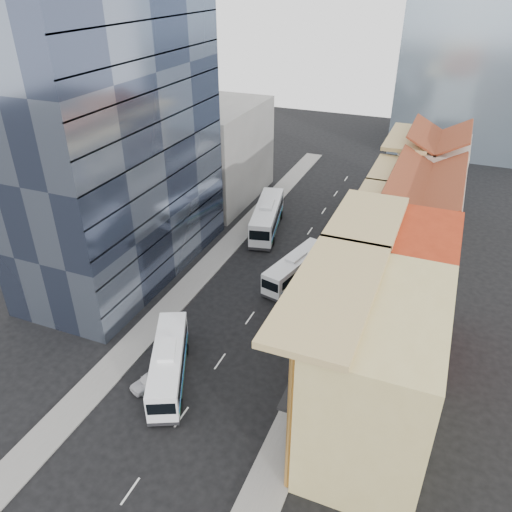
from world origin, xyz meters
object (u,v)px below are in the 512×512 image
at_px(bus_left_near, 169,363).
at_px(sedan_left, 150,380).
at_px(shophouse_tan, 377,375).
at_px(office_tower, 114,144).
at_px(bus_right, 295,268).
at_px(bus_left_far, 267,217).

relative_size(bus_left_near, sedan_left, 3.00).
relative_size(shophouse_tan, office_tower, 0.47).
bearing_deg(bus_left_near, office_tower, 108.42).
relative_size(shophouse_tan, sedan_left, 3.86).
bearing_deg(bus_right, sedan_left, -93.26).
xyz_separation_m(office_tower, bus_right, (19.00, 4.52, -13.34)).
distance_m(bus_left_far, bus_right, 12.92).
distance_m(bus_right, sedan_left, 21.36).
bearing_deg(bus_left_far, bus_left_near, -97.67).
relative_size(shophouse_tan, bus_left_far, 1.11).
xyz_separation_m(office_tower, bus_left_far, (11.50, 15.03, -12.97)).
height_order(shophouse_tan, sedan_left, shophouse_tan).
relative_size(office_tower, sedan_left, 8.27).
height_order(bus_right, sedan_left, bus_right).
bearing_deg(shophouse_tan, office_tower, 155.70).
bearing_deg(office_tower, bus_left_far, 52.58).
distance_m(office_tower, bus_left_near, 24.17).
height_order(shophouse_tan, bus_left_near, shophouse_tan).
bearing_deg(sedan_left, bus_left_far, 116.03).
xyz_separation_m(shophouse_tan, bus_right, (-12.00, 18.52, -4.34)).
distance_m(bus_left_near, sedan_left, 2.06).
xyz_separation_m(shophouse_tan, sedan_left, (-18.15, -1.90, -5.38)).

